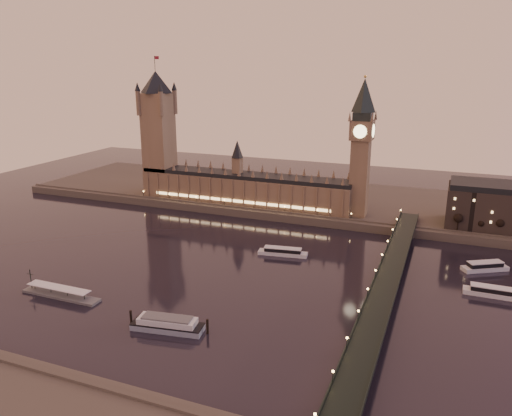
{
  "coord_description": "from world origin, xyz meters",
  "views": [
    {
      "loc": [
        117.1,
        -247.48,
        117.92
      ],
      "look_at": [
        4.66,
        35.0,
        29.63
      ],
      "focal_mm": 35.0,
      "sensor_mm": 36.0,
      "label": 1
    }
  ],
  "objects_px": {
    "cruise_boat_b": "(492,292)",
    "pontoon_pier": "(61,294)",
    "cruise_boat_a": "(283,252)",
    "moored_barge": "(167,324)"
  },
  "relations": [
    {
      "from": "cruise_boat_a",
      "to": "cruise_boat_b",
      "type": "bearing_deg",
      "value": -15.32
    },
    {
      "from": "cruise_boat_b",
      "to": "pontoon_pier",
      "type": "height_order",
      "value": "pontoon_pier"
    },
    {
      "from": "moored_barge",
      "to": "cruise_boat_a",
      "type": "bearing_deg",
      "value": 71.04
    },
    {
      "from": "cruise_boat_b",
      "to": "moored_barge",
      "type": "bearing_deg",
      "value": -146.11
    },
    {
      "from": "cruise_boat_a",
      "to": "pontoon_pier",
      "type": "height_order",
      "value": "pontoon_pier"
    },
    {
      "from": "cruise_boat_b",
      "to": "moored_barge",
      "type": "xyz_separation_m",
      "value": [
        -140.55,
        -93.56,
        0.67
      ]
    },
    {
      "from": "cruise_boat_a",
      "to": "moored_barge",
      "type": "height_order",
      "value": "moored_barge"
    },
    {
      "from": "cruise_boat_b",
      "to": "moored_barge",
      "type": "distance_m",
      "value": 168.84
    },
    {
      "from": "cruise_boat_a",
      "to": "moored_barge",
      "type": "relative_size",
      "value": 0.84
    },
    {
      "from": "cruise_boat_b",
      "to": "pontoon_pier",
      "type": "relative_size",
      "value": 0.62
    }
  ]
}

